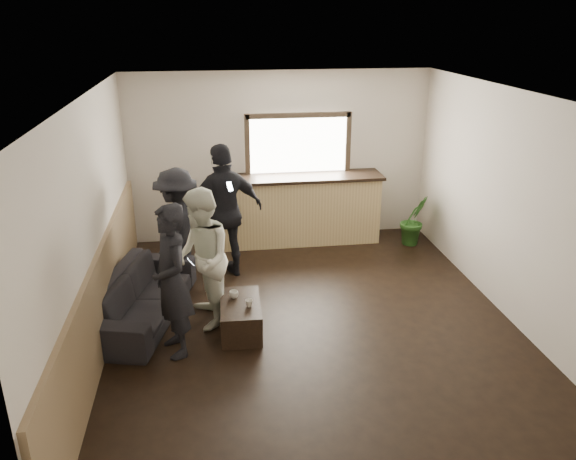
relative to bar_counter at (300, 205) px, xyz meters
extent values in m
cube|color=black|center=(-0.30, -2.70, -0.64)|extent=(5.00, 6.00, 0.01)
cube|color=silver|center=(-0.30, -2.70, 2.16)|extent=(5.00, 6.00, 0.01)
cube|color=beige|center=(-0.30, 0.30, 0.76)|extent=(5.00, 0.01, 2.80)
cube|color=beige|center=(-0.30, -5.70, 0.76)|extent=(5.00, 0.01, 2.80)
cube|color=beige|center=(-2.80, -2.70, 0.76)|extent=(0.01, 6.00, 2.80)
cube|color=beige|center=(2.20, -2.70, 0.76)|extent=(0.01, 6.00, 2.80)
cube|color=#8B704E|center=(-2.77, -2.70, -0.09)|extent=(0.06, 5.90, 1.10)
cube|color=tan|center=(0.00, -0.02, -0.09)|extent=(2.60, 0.60, 1.10)
cube|color=black|center=(0.00, -0.02, 0.48)|extent=(2.70, 0.68, 0.05)
cube|color=white|center=(0.00, 0.26, 0.96)|extent=(1.60, 0.06, 0.90)
cube|color=#3F3326|center=(0.00, 0.23, 1.45)|extent=(1.72, 0.08, 0.08)
cube|color=#3F3326|center=(-0.84, 0.23, 0.96)|extent=(0.08, 0.08, 1.06)
cube|color=#3F3326|center=(0.84, 0.23, 0.96)|extent=(0.08, 0.08, 1.06)
imported|color=black|center=(-2.39, -2.27, -0.33)|extent=(1.32, 2.25, 0.62)
cube|color=black|center=(-1.19, -2.77, -0.45)|extent=(0.50, 0.87, 0.38)
imported|color=silver|center=(-1.26, -2.64, -0.21)|extent=(0.15, 0.15, 0.09)
imported|color=silver|center=(-1.09, -2.89, -0.22)|extent=(0.13, 0.13, 0.08)
imported|color=#2D6623|center=(1.85, -0.41, -0.22)|extent=(0.56, 0.50, 0.85)
imported|color=black|center=(-1.94, -3.11, 0.24)|extent=(0.62, 0.75, 1.77)
cube|color=black|center=(-1.74, -3.04, 0.44)|extent=(0.11, 0.10, 0.12)
cube|color=white|center=(-1.74, -3.04, 0.45)|extent=(0.09, 0.09, 0.11)
imported|color=silver|center=(-1.62, -2.53, 0.23)|extent=(0.78, 0.94, 1.74)
cube|color=black|center=(-1.40, -2.50, 0.31)|extent=(0.10, 0.09, 0.12)
cube|color=white|center=(-1.40, -2.50, 0.31)|extent=(0.09, 0.07, 0.11)
imported|color=black|center=(-1.94, -1.37, 0.21)|extent=(0.97, 1.25, 1.70)
cube|color=black|center=(-1.74, -1.44, 0.45)|extent=(0.11, 0.10, 0.12)
cube|color=white|center=(-1.74, -1.45, 0.45)|extent=(0.09, 0.09, 0.11)
imported|color=black|center=(-1.29, -1.18, 0.35)|extent=(1.25, 0.85, 1.97)
cube|color=black|center=(-1.21, -1.39, 0.78)|extent=(0.10, 0.11, 0.12)
cube|color=white|center=(-1.21, -1.39, 0.79)|extent=(0.09, 0.09, 0.11)
camera|label=1|loc=(-1.48, -8.77, 2.99)|focal=35.00mm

